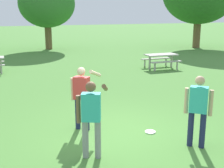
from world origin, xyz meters
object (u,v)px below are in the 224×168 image
at_px(frisbee, 150,132).
at_px(picnic_table_near, 161,58).
at_px(person_thrower, 82,94).
at_px(person_bystander, 91,114).
at_px(tree_slender_mid, 47,4).
at_px(person_catcher, 198,107).

height_order(frisbee, picnic_table_near, picnic_table_near).
relative_size(person_thrower, person_bystander, 1.00).
relative_size(person_thrower, picnic_table_near, 0.94).
bearing_deg(person_bystander, picnic_table_near, 51.07).
bearing_deg(frisbee, tree_slender_mid, 87.37).
xyz_separation_m(frisbee, picnic_table_near, (4.83, 7.50, 0.55)).
bearing_deg(person_thrower, frisbee, -29.41).
height_order(frisbee, tree_slender_mid, tree_slender_mid).
distance_m(person_thrower, frisbee, 1.99).
distance_m(person_bystander, picnic_table_near, 10.55).
distance_m(person_thrower, tree_slender_mid, 17.69).
bearing_deg(tree_slender_mid, person_thrower, -97.76).
relative_size(person_catcher, frisbee, 6.13).
xyz_separation_m(person_thrower, tree_slender_mid, (2.36, 17.33, 2.61)).
bearing_deg(picnic_table_near, person_thrower, -133.75).
distance_m(person_thrower, person_catcher, 2.86).
distance_m(person_thrower, picnic_table_near, 9.21).
relative_size(person_bystander, tree_slender_mid, 0.30).
height_order(person_catcher, tree_slender_mid, tree_slender_mid).
bearing_deg(person_bystander, person_thrower, 80.27).
bearing_deg(tree_slender_mid, person_catcher, -90.84).
bearing_deg(person_catcher, picnic_table_near, 63.54).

